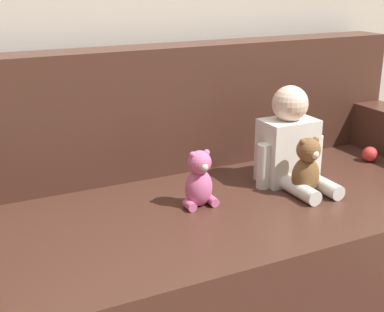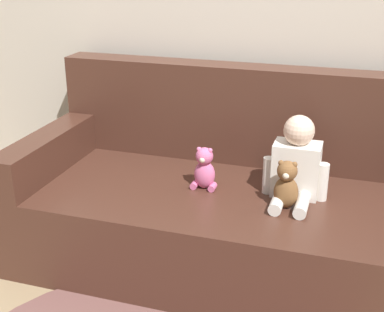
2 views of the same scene
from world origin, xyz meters
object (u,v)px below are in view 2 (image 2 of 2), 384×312
couch (233,203)px  plush_toy_side (204,169)px  person_baby (296,165)px  teddy_bear_brown (286,185)px

couch → plush_toy_side: couch is taller
person_baby → plush_toy_side: size_ratio=1.85×
plush_toy_side → teddy_bear_brown: bearing=-12.3°
person_baby → teddy_bear_brown: 0.15m
couch → plush_toy_side: 0.26m
teddy_bear_brown → plush_toy_side: teddy_bear_brown is taller
plush_toy_side → couch: bearing=36.6°
teddy_bear_brown → plush_toy_side: 0.42m
person_baby → plush_toy_side: (-0.44, -0.05, -0.06)m
plush_toy_side → person_baby: bearing=6.3°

